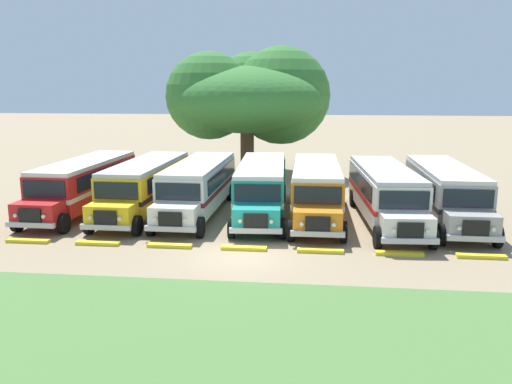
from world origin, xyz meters
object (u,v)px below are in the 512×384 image
parked_bus_slot_2 (199,185)px  parked_bus_slot_5 (385,191)px  parked_bus_slot_0 (84,183)px  broad_shade_tree (251,97)px  parked_bus_slot_4 (316,188)px  parked_bus_slot_6 (444,190)px  parked_bus_slot_3 (262,186)px  parked_bus_slot_1 (146,184)px

parked_bus_slot_2 → parked_bus_slot_5: same height
parked_bus_slot_0 → broad_shade_tree: broad_shade_tree is taller
parked_bus_slot_4 → parked_bus_slot_6: bearing=89.8°
parked_bus_slot_0 → parked_bus_slot_3: size_ratio=1.00×
parked_bus_slot_3 → parked_bus_slot_4: same height
parked_bus_slot_2 → parked_bus_slot_4: same height
parked_bus_slot_3 → parked_bus_slot_5: same height
parked_bus_slot_2 → parked_bus_slot_6: size_ratio=1.00×
broad_shade_tree → parked_bus_slot_2: bearing=-95.6°
parked_bus_slot_2 → parked_bus_slot_3: (3.55, 0.12, 0.00)m
parked_bus_slot_1 → parked_bus_slot_4: same height
parked_bus_slot_0 → parked_bus_slot_1: same height
parked_bus_slot_4 → parked_bus_slot_2: bearing=-91.4°
parked_bus_slot_4 → parked_bus_slot_3: bearing=-94.6°
parked_bus_slot_0 → parked_bus_slot_6: (20.01, 0.01, 0.00)m
parked_bus_slot_5 → parked_bus_slot_6: 3.27m
parked_bus_slot_1 → parked_bus_slot_4: (9.59, -0.02, 0.00)m
parked_bus_slot_6 → parked_bus_slot_1: bearing=-89.7°
parked_bus_slot_0 → parked_bus_slot_3: same height
parked_bus_slot_6 → broad_shade_tree: broad_shade_tree is taller
parked_bus_slot_4 → parked_bus_slot_5: bearing=79.5°
parked_bus_slot_3 → parked_bus_slot_1: bearing=-91.5°
parked_bus_slot_2 → parked_bus_slot_4: (6.56, -0.09, 0.00)m
parked_bus_slot_0 → broad_shade_tree: bearing=150.4°
parked_bus_slot_0 → parked_bus_slot_2: same height
parked_bus_slot_1 → parked_bus_slot_5: bearing=87.9°
parked_bus_slot_0 → parked_bus_slot_5: same height
parked_bus_slot_1 → parked_bus_slot_5: 13.19m
parked_bus_slot_4 → parked_bus_slot_6: 6.79m
broad_shade_tree → parked_bus_slot_5: bearing=-58.0°
parked_bus_slot_2 → parked_bus_slot_5: 10.17m
parked_bus_slot_2 → parked_bus_slot_4: bearing=89.8°
parked_bus_slot_0 → parked_bus_slot_5: (16.82, -0.66, 0.00)m
parked_bus_slot_0 → parked_bus_slot_3: (10.22, 0.17, 0.00)m
parked_bus_slot_1 → parked_bus_slot_5: size_ratio=0.99×
parked_bus_slot_2 → parked_bus_slot_0: bearing=-89.0°
parked_bus_slot_1 → broad_shade_tree: bearing=162.8°
parked_bus_slot_0 → parked_bus_slot_3: bearing=92.0°
parked_bus_slot_0 → parked_bus_slot_3: 10.22m
parked_bus_slot_1 → parked_bus_slot_3: (6.58, 0.19, 0.00)m
parked_bus_slot_0 → parked_bus_slot_5: size_ratio=0.99×
parked_bus_slot_2 → parked_bus_slot_5: size_ratio=0.99×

